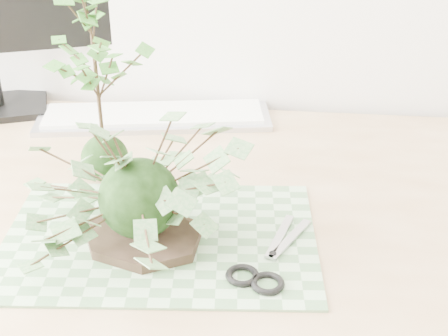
{
  "coord_description": "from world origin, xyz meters",
  "views": [
    {
      "loc": [
        0.08,
        0.37,
        1.27
      ],
      "look_at": [
        0.0,
        1.14,
        0.84
      ],
      "focal_mm": 50.0,
      "sensor_mm": 36.0,
      "label": 1
    }
  ],
  "objects_px": {
    "ivy_kokedama": "(137,164)",
    "maple_kokedama": "(93,47)",
    "keyboard": "(154,116)",
    "desk": "(180,236)"
  },
  "relations": [
    {
      "from": "desk",
      "to": "keyboard",
      "type": "bearing_deg",
      "value": 109.44
    },
    {
      "from": "ivy_kokedama",
      "to": "keyboard",
      "type": "xyz_separation_m",
      "value": [
        -0.07,
        0.42,
        -0.12
      ]
    },
    {
      "from": "desk",
      "to": "ivy_kokedama",
      "type": "distance_m",
      "value": 0.26
    },
    {
      "from": "desk",
      "to": "keyboard",
      "type": "distance_m",
      "value": 0.31
    },
    {
      "from": "ivy_kokedama",
      "to": "maple_kokedama",
      "type": "relative_size",
      "value": 0.97
    },
    {
      "from": "desk",
      "to": "maple_kokedama",
      "type": "relative_size",
      "value": 4.86
    },
    {
      "from": "maple_kokedama",
      "to": "keyboard",
      "type": "distance_m",
      "value": 0.33
    },
    {
      "from": "desk",
      "to": "keyboard",
      "type": "height_order",
      "value": "keyboard"
    },
    {
      "from": "desk",
      "to": "maple_kokedama",
      "type": "height_order",
      "value": "maple_kokedama"
    },
    {
      "from": "ivy_kokedama",
      "to": "keyboard",
      "type": "distance_m",
      "value": 0.44
    }
  ]
}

